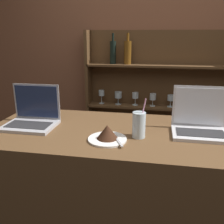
{
  "coord_description": "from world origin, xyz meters",
  "views": [
    {
      "loc": [
        0.0,
        -0.97,
        1.59
      ],
      "look_at": [
        -0.24,
        0.38,
        1.17
      ],
      "focal_mm": 40.0,
      "sensor_mm": 36.0,
      "label": 1
    }
  ],
  "objects_px": {
    "laptop_near": "(32,117)",
    "laptop_far": "(199,123)",
    "water_glass": "(138,125)",
    "cake_plate": "(107,134)"
  },
  "relations": [
    {
      "from": "laptop_near",
      "to": "cake_plate",
      "type": "relative_size",
      "value": 1.47
    },
    {
      "from": "laptop_near",
      "to": "water_glass",
      "type": "relative_size",
      "value": 1.4
    },
    {
      "from": "cake_plate",
      "to": "water_glass",
      "type": "relative_size",
      "value": 0.95
    },
    {
      "from": "laptop_far",
      "to": "water_glass",
      "type": "bearing_deg",
      "value": -159.43
    },
    {
      "from": "laptop_far",
      "to": "laptop_near",
      "type": "bearing_deg",
      "value": -177.18
    },
    {
      "from": "laptop_far",
      "to": "cake_plate",
      "type": "relative_size",
      "value": 1.47
    },
    {
      "from": "laptop_near",
      "to": "laptop_far",
      "type": "height_order",
      "value": "laptop_far"
    },
    {
      "from": "laptop_near",
      "to": "cake_plate",
      "type": "bearing_deg",
      "value": -16.48
    },
    {
      "from": "laptop_near",
      "to": "laptop_far",
      "type": "xyz_separation_m",
      "value": [
        0.97,
        0.05,
        0.01
      ]
    },
    {
      "from": "water_glass",
      "to": "laptop_far",
      "type": "bearing_deg",
      "value": 20.57
    }
  ]
}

